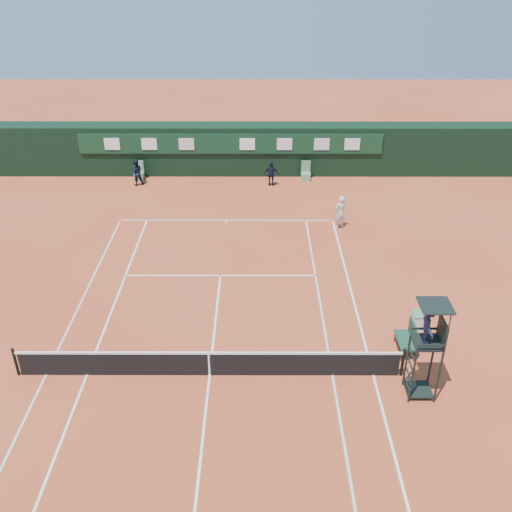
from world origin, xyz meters
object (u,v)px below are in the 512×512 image
Objects in this scene: tennis_net at (209,363)px; player_bench at (409,337)px; player at (340,212)px; umpire_chair at (429,331)px; cooler at (420,321)px.

player_bench is at bearing 10.64° from tennis_net.
player is at bearing 96.90° from player_bench.
umpire_chair is 4.20m from cooler.
tennis_net is at bearing -169.36° from player_bench.
tennis_net is 7.49× the size of player.
player is at bearing 62.67° from tennis_net.
player reaches higher than tennis_net.
tennis_net is at bearing -160.86° from cooler.
umpire_chair is (6.76, -0.85, 1.95)m from tennis_net.
umpire_chair is 1.99× the size of player.
umpire_chair is at bearing -7.13° from tennis_net.
player reaches higher than cooler.
umpire_chair reaches higher than tennis_net.
umpire_chair reaches higher than player.
cooler is at bearing 75.61° from umpire_chair.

